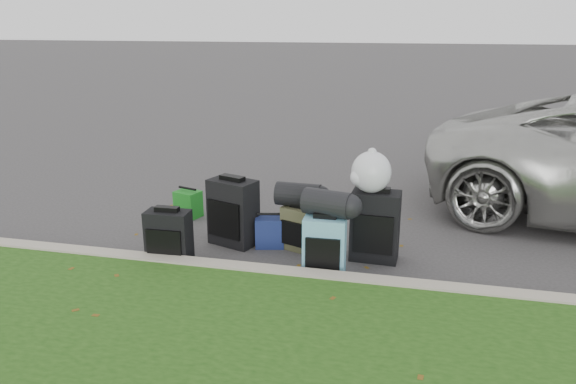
% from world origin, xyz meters
% --- Properties ---
extents(ground, '(120.00, 120.00, 0.00)m').
position_xyz_m(ground, '(0.00, 0.00, 0.00)').
color(ground, '#383535').
rests_on(ground, ground).
extents(curb, '(120.00, 0.18, 0.15)m').
position_xyz_m(curb, '(0.00, -1.00, 0.07)').
color(curb, '#9E937F').
rests_on(curb, ground).
extents(suitcase_small_black, '(0.46, 0.27, 0.56)m').
position_xyz_m(suitcase_small_black, '(-1.14, -0.79, 0.28)').
color(suitcase_small_black, black).
rests_on(suitcase_small_black, ground).
extents(suitcase_large_black_left, '(0.59, 0.46, 0.75)m').
position_xyz_m(suitcase_large_black_left, '(-0.65, -0.13, 0.37)').
color(suitcase_large_black_left, black).
rests_on(suitcase_large_black_left, ground).
extents(suitcase_olive, '(0.41, 0.33, 0.48)m').
position_xyz_m(suitcase_olive, '(0.10, -0.13, 0.24)').
color(suitcase_olive, '#363621').
rests_on(suitcase_olive, ground).
extents(suitcase_teal, '(0.42, 0.26, 0.59)m').
position_xyz_m(suitcase_teal, '(0.48, -0.69, 0.29)').
color(suitcase_teal, teal).
rests_on(suitcase_teal, ground).
extents(suitcase_large_black_right, '(0.51, 0.32, 0.74)m').
position_xyz_m(suitcase_large_black_right, '(0.93, -0.21, 0.37)').
color(suitcase_large_black_right, black).
rests_on(suitcase_large_black_right, ground).
extents(tote_green, '(0.36, 0.32, 0.34)m').
position_xyz_m(tote_green, '(-1.51, 0.60, 0.17)').
color(tote_green, '#1A771D').
rests_on(tote_green, ground).
extents(tote_navy, '(0.36, 0.31, 0.34)m').
position_xyz_m(tote_navy, '(-0.24, -0.11, 0.17)').
color(tote_navy, navy).
rests_on(tote_navy, ground).
extents(duffel_left, '(0.49, 0.28, 0.26)m').
position_xyz_m(duffel_left, '(0.08, -0.07, 0.61)').
color(duffel_left, black).
rests_on(duffel_left, suitcase_olive).
extents(duffel_right, '(0.52, 0.36, 0.26)m').
position_xyz_m(duffel_right, '(0.49, -0.62, 0.72)').
color(duffel_right, black).
rests_on(duffel_right, suitcase_teal).
extents(trash_bag, '(0.41, 0.41, 0.41)m').
position_xyz_m(trash_bag, '(0.87, -0.20, 0.95)').
color(trash_bag, silver).
rests_on(trash_bag, suitcase_large_black_right).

